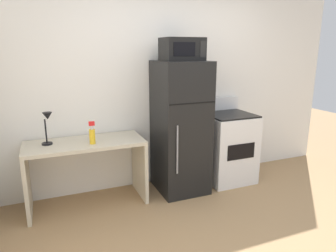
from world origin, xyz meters
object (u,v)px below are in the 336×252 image
object	(u,v)px
desk_lamp	(47,123)
oven_range	(228,147)
desk	(86,160)
spray_bottle	(92,135)
microwave	(182,49)
refrigerator	(180,128)

from	to	relation	value
desk_lamp	oven_range	bearing A→B (deg)	-1.24
desk	spray_bottle	bearing A→B (deg)	-57.93
desk	microwave	distance (m)	1.67
desk	oven_range	size ratio (longest dim) A/B	1.17
oven_range	microwave	bearing A→B (deg)	-176.73
desk	refrigerator	xyz separation A→B (m)	(1.15, -0.04, 0.27)
desk_lamp	spray_bottle	world-z (taller)	desk_lamp
desk	desk_lamp	distance (m)	0.59
spray_bottle	refrigerator	world-z (taller)	refrigerator
desk_lamp	refrigerator	size ratio (longest dim) A/B	0.22
spray_bottle	microwave	size ratio (longest dim) A/B	0.54
spray_bottle	refrigerator	bearing A→B (deg)	4.01
desk_lamp	refrigerator	bearing A→B (deg)	-2.55
desk_lamp	desk	bearing A→B (deg)	-4.83
spray_bottle	oven_range	bearing A→B (deg)	3.04
spray_bottle	refrigerator	distance (m)	1.08
desk	oven_range	bearing A→B (deg)	-0.53
refrigerator	oven_range	bearing A→B (deg)	1.56
spray_bottle	oven_range	world-z (taller)	oven_range
oven_range	refrigerator	bearing A→B (deg)	-178.44
oven_range	desk_lamp	bearing A→B (deg)	178.76
spray_bottle	microwave	distance (m)	1.40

